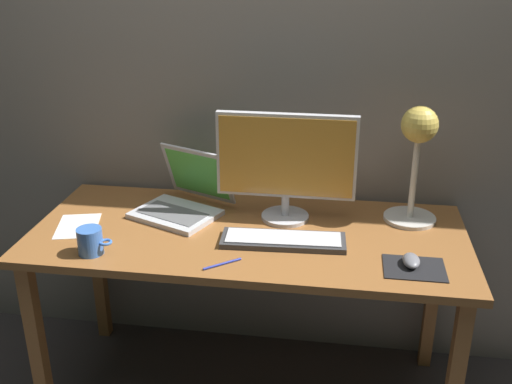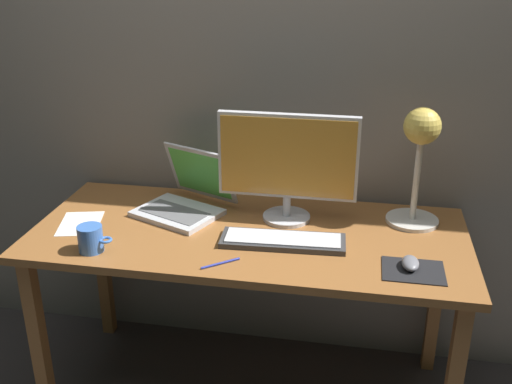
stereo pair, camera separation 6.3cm
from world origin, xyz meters
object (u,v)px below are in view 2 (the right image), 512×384
(monitor, at_px, (288,162))
(desk_lamp, at_px, (420,147))
(keyboard_main, at_px, (283,240))
(coffee_mug, at_px, (91,239))
(mouse, at_px, (410,263))
(laptop, at_px, (188,194))
(pen, at_px, (220,263))

(monitor, distance_m, desk_lamp, 0.48)
(desk_lamp, bearing_deg, monitor, -172.96)
(keyboard_main, bearing_deg, coffee_mug, -165.00)
(keyboard_main, distance_m, coffee_mug, 0.67)
(monitor, height_order, coffee_mug, monitor)
(mouse, bearing_deg, laptop, 158.95)
(keyboard_main, bearing_deg, monitor, 94.19)
(monitor, relative_size, mouse, 5.45)
(mouse, bearing_deg, keyboard_main, 167.14)
(keyboard_main, height_order, mouse, mouse)
(coffee_mug, bearing_deg, pen, -1.58)
(laptop, distance_m, mouse, 0.91)
(pen, bearing_deg, laptop, 119.02)
(mouse, height_order, pen, mouse)
(laptop, relative_size, coffee_mug, 3.36)
(mouse, bearing_deg, desk_lamp, 85.82)
(keyboard_main, relative_size, coffee_mug, 3.69)
(keyboard_main, xyz_separation_m, mouse, (0.43, -0.10, 0.01))
(monitor, height_order, laptop, monitor)
(desk_lamp, bearing_deg, coffee_mug, -158.42)
(laptop, bearing_deg, pen, -60.98)
(desk_lamp, height_order, pen, desk_lamp)
(laptop, relative_size, desk_lamp, 0.91)
(laptop, bearing_deg, desk_lamp, 2.49)
(desk_lamp, bearing_deg, mouse, -94.18)
(mouse, relative_size, coffee_mug, 0.79)
(keyboard_main, distance_m, desk_lamp, 0.60)
(monitor, bearing_deg, mouse, -34.14)
(monitor, xyz_separation_m, keyboard_main, (0.02, -0.21, -0.22))
(monitor, height_order, pen, monitor)
(monitor, distance_m, laptop, 0.43)
(coffee_mug, distance_m, pen, 0.46)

